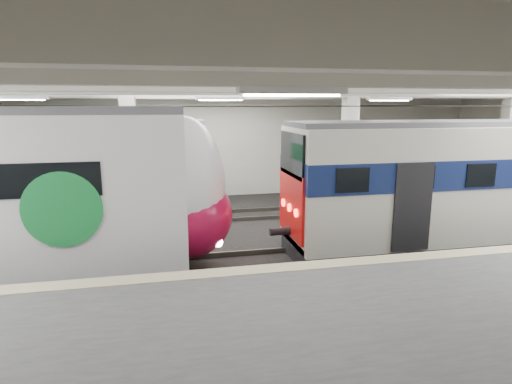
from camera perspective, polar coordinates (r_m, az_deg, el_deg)
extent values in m
cube|color=black|center=(13.15, -3.25, -9.83)|extent=(36.00, 24.00, 0.10)
cube|color=silver|center=(12.27, -3.56, 15.31)|extent=(36.00, 24.00, 0.20)
cube|color=beige|center=(22.27, -7.34, 6.36)|extent=(30.00, 0.10, 5.50)
cube|color=#4D4D4F|center=(7.25, 5.42, -23.92)|extent=(30.00, 7.00, 1.10)
cube|color=beige|center=(9.75, -0.33, -10.34)|extent=(30.00, 0.50, 0.02)
cube|color=beige|center=(15.28, -16.36, 3.61)|extent=(0.50, 0.50, 5.50)
cube|color=beige|center=(16.70, 12.23, 4.46)|extent=(0.50, 0.50, 5.50)
cube|color=beige|center=(20.58, 30.36, 4.44)|extent=(0.50, 0.50, 5.50)
cube|color=beige|center=(12.25, -3.54, 13.91)|extent=(30.00, 18.00, 0.50)
cube|color=#59544C|center=(13.11, -3.26, -9.30)|extent=(30.00, 1.52, 0.16)
cube|color=#59544C|center=(18.31, -5.92, -3.24)|extent=(30.00, 1.52, 0.16)
cylinder|color=black|center=(12.24, -3.51, 11.34)|extent=(30.00, 0.03, 0.03)
cylinder|color=black|center=(17.70, -6.24, 11.37)|extent=(30.00, 0.03, 0.03)
cube|color=white|center=(10.27, -1.81, 12.53)|extent=(26.00, 8.40, 0.12)
ellipsoid|color=white|center=(12.32, -9.59, 0.91)|extent=(2.36, 2.92, 3.92)
ellipsoid|color=#A70D36|center=(12.52, -8.90, -3.03)|extent=(2.50, 2.98, 2.40)
cylinder|color=#1B9441|center=(11.14, -24.44, -2.17)|extent=(1.85, 0.06, 1.85)
cube|color=beige|center=(15.91, 27.20, 1.42)|extent=(12.60, 2.76, 3.59)
cube|color=#121F51|center=(15.85, 27.34, 2.95)|extent=(12.64, 2.82, 0.87)
cube|color=red|center=(13.00, 4.72, -1.61)|extent=(0.08, 2.35, 1.97)
cube|color=black|center=(12.74, 4.84, 5.00)|extent=(0.08, 2.21, 1.29)
cube|color=#4C4C51|center=(15.73, 27.83, 8.15)|extent=(12.60, 2.15, 0.16)
cube|color=black|center=(16.32, 26.57, -5.30)|extent=(12.60, 1.93, 0.70)
cube|color=white|center=(18.43, -27.22, 2.49)|extent=(12.90, 2.91, 3.48)
cube|color=#1B9441|center=(18.38, -27.35, 3.90)|extent=(12.94, 2.96, 0.73)
cube|color=#4C4C51|center=(18.27, -27.75, 8.17)|extent=(12.89, 2.45, 0.16)
cube|color=black|center=(18.80, -26.67, -3.36)|extent=(12.90, 2.63, 0.60)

